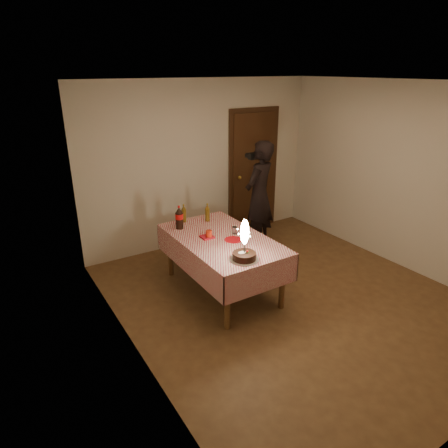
{
  "coord_description": "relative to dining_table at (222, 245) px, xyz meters",
  "views": [
    {
      "loc": [
        -3.03,
        -3.26,
        2.74
      ],
      "look_at": [
        -0.62,
        0.59,
        0.95
      ],
      "focal_mm": 32.0,
      "sensor_mm": 36.0,
      "label": 1
    }
  ],
  "objects": [
    {
      "name": "amber_bottle_right",
      "position": [
        0.14,
        0.61,
        0.22
      ],
      "size": [
        0.06,
        0.06,
        0.26
      ],
      "color": "#5C410F",
      "rests_on": "dining_table"
    },
    {
      "name": "cola_bottle",
      "position": [
        -0.31,
        0.57,
        0.25
      ],
      "size": [
        0.1,
        0.1,
        0.32
      ],
      "color": "black",
      "rests_on": "dining_table"
    },
    {
      "name": "dining_table",
      "position": [
        0.0,
        0.0,
        0.0
      ],
      "size": [
        1.02,
        1.72,
        0.75
      ],
      "color": "brown",
      "rests_on": "ground"
    },
    {
      "name": "amber_bottle_left",
      "position": [
        -0.15,
        0.76,
        0.22
      ],
      "size": [
        0.06,
        0.06,
        0.26
      ],
      "color": "#5C410F",
      "rests_on": "dining_table"
    },
    {
      "name": "clear_cup",
      "position": [
        0.21,
        0.04,
        0.15
      ],
      "size": [
        0.07,
        0.07,
        0.09
      ],
      "primitive_type": "cylinder",
      "color": "silver",
      "rests_on": "dining_table"
    },
    {
      "name": "red_plate",
      "position": [
        0.09,
        -0.13,
        0.1
      ],
      "size": [
        0.22,
        0.22,
        0.01
      ],
      "primitive_type": "cylinder",
      "color": "red",
      "rests_on": "dining_table"
    },
    {
      "name": "photographer",
      "position": [
        1.22,
        0.87,
        0.22
      ],
      "size": [
        0.75,
        0.65,
        1.73
      ],
      "color": "black",
      "rests_on": "ground"
    },
    {
      "name": "room_shell",
      "position": [
        0.65,
        -0.57,
        1.01
      ],
      "size": [
        4.04,
        4.54,
        2.62
      ],
      "color": "beige",
      "rests_on": "ground"
    },
    {
      "name": "napkin_stack",
      "position": [
        -0.15,
        0.11,
        0.11
      ],
      "size": [
        0.15,
        0.15,
        0.02
      ],
      "primitive_type": "cube",
      "color": "red",
      "rests_on": "dining_table"
    },
    {
      "name": "ground",
      "position": [
        0.62,
        -0.64,
        -0.65
      ],
      "size": [
        4.0,
        4.5,
        0.01
      ],
      "primitive_type": "cube",
      "color": "brown",
      "rests_on": "ground"
    },
    {
      "name": "red_cup",
      "position": [
        -0.14,
        0.08,
        0.15
      ],
      "size": [
        0.08,
        0.08,
        0.1
      ],
      "primitive_type": "cylinder",
      "color": "#B6220C",
      "rests_on": "dining_table"
    },
    {
      "name": "birthday_cake",
      "position": [
        -0.11,
        -0.65,
        0.23
      ],
      "size": [
        0.33,
        0.33,
        0.48
      ],
      "color": "white",
      "rests_on": "dining_table"
    }
  ]
}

